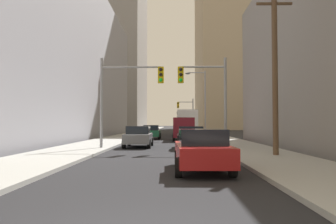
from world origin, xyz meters
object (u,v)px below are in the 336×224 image
cargo_van_maroon (183,128)px  traffic_signal_far_right (186,110)px  sedan_red (202,150)px  sedan_green (151,132)px  sedan_black (191,137)px  traffic_signal_near_left (129,87)px  traffic_signal_near_right (205,88)px  sedan_grey (139,136)px  city_bus (186,122)px

cargo_van_maroon → traffic_signal_far_right: bearing=87.0°
sedan_red → sedan_green: size_ratio=1.01×
cargo_van_maroon → sedan_black: bearing=-89.0°
traffic_signal_near_left → traffic_signal_near_right: (4.96, -0.00, -0.05)m
sedan_red → sedan_grey: 12.07m
traffic_signal_far_right → sedan_black: bearing=-91.7°
city_bus → sedan_red: bearing=-91.2°
city_bus → cargo_van_maroon: (-0.75, -12.27, -0.64)m
traffic_signal_near_left → city_bus: bearing=78.9°
sedan_black → traffic_signal_far_right: bearing=88.3°
sedan_red → sedan_grey: size_ratio=1.01×
traffic_signal_near_right → sedan_grey: bearing=152.4°
cargo_van_maroon → traffic_signal_near_left: (-3.91, -11.40, 2.77)m
city_bus → traffic_signal_near_right: size_ratio=1.92×
sedan_red → traffic_signal_near_left: 10.49m
city_bus → sedan_red: (-0.71, -32.81, -1.16)m
sedan_green → sedan_black: bearing=-74.5°
sedan_red → sedan_green: (-3.43, 23.20, 0.00)m
sedan_green → traffic_signal_near_right: traffic_signal_near_right is taller
city_bus → traffic_signal_far_right: size_ratio=1.92×
cargo_van_maroon → city_bus: bearing=86.5°
city_bus → traffic_signal_far_right: (0.45, 10.93, 2.07)m
sedan_red → traffic_signal_near_right: traffic_signal_near_right is taller
traffic_signal_near_right → traffic_signal_far_right: same height
sedan_grey → cargo_van_maroon: bearing=68.7°
cargo_van_maroon → sedan_green: (-3.39, 2.65, -0.52)m
cargo_van_maroon → traffic_signal_far_right: size_ratio=0.87×
cargo_van_maroon → sedan_red: size_ratio=1.23×
cargo_van_maroon → sedan_black: cargo_van_maroon is taller
sedan_black → traffic_signal_near_left: 5.37m
sedan_grey → traffic_signal_far_right: traffic_signal_far_right is taller
cargo_van_maroon → traffic_signal_near_right: size_ratio=0.87×
city_bus → sedan_green: bearing=-113.3°
sedan_black → sedan_grey: same height
city_bus → traffic_signal_far_right: 11.14m
sedan_green → traffic_signal_near_left: (-0.51, -14.06, 3.29)m
traffic_signal_far_right → sedan_red: bearing=-91.5°
sedan_black → traffic_signal_near_left: (-4.09, -1.14, 3.29)m
sedan_black → traffic_signal_near_right: (0.88, -1.14, 3.24)m
sedan_red → sedan_black: same height
sedan_grey → traffic_signal_near_left: size_ratio=0.70×
traffic_signal_far_right → cargo_van_maroon: bearing=-93.0°
sedan_green → traffic_signal_far_right: (4.59, 20.55, 3.23)m
traffic_signal_near_left → traffic_signal_near_right: 4.96m
sedan_red → sedan_black: 10.28m
traffic_signal_near_left → sedan_red: bearing=-66.7°
sedan_red → sedan_grey: (-3.55, 11.53, 0.00)m
sedan_black → traffic_signal_near_left: traffic_signal_near_left is taller
sedan_green → traffic_signal_near_right: size_ratio=0.70×
sedan_grey → traffic_signal_near_right: size_ratio=0.70×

